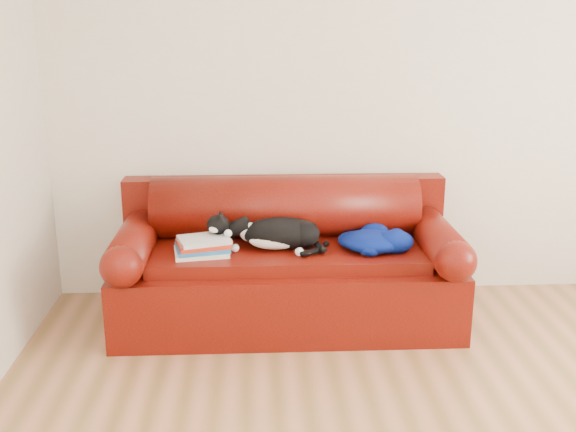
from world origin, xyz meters
name	(u,v)px	position (x,y,z in m)	size (l,w,h in m)	color
room_shell	(529,70)	(0.12, 0.02, 1.67)	(4.52, 4.02, 2.61)	beige
sofa_base	(287,285)	(-0.69, 1.49, 0.24)	(2.10, 0.90, 0.50)	#3B0205
sofa_back	(285,228)	(-0.69, 1.74, 0.54)	(2.10, 1.01, 0.88)	#3B0205
book_stack	(203,246)	(-1.20, 1.37, 0.55)	(0.35, 0.30, 0.10)	silver
cat	(279,234)	(-0.74, 1.44, 0.59)	(0.65, 0.35, 0.24)	black
blanket	(374,240)	(-0.17, 1.40, 0.56)	(0.45, 0.36, 0.14)	#021043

